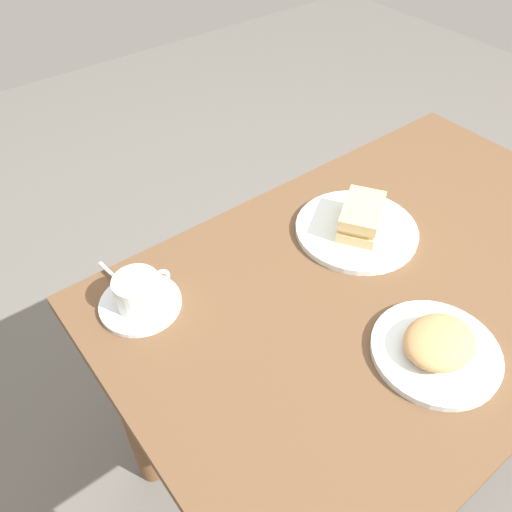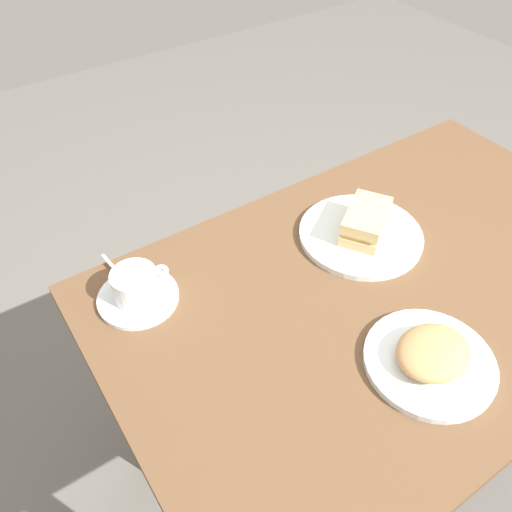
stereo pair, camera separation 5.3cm
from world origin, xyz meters
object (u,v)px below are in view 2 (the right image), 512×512
object	(u,v)px
sandwich_front	(366,222)
dining_table	(382,323)
coffee_cup	(136,284)
side_plate	(429,362)
sandwich_plate	(361,235)
spoon	(118,272)
coffee_saucer	(138,297)

from	to	relation	value
sandwich_front	dining_table	bearing A→B (deg)	76.16
coffee_cup	side_plate	bearing A→B (deg)	130.25
sandwich_plate	spoon	distance (m)	0.53
coffee_cup	side_plate	size ratio (longest dim) A/B	0.51
sandwich_front	coffee_saucer	xyz separation A→B (m)	(0.49, -0.11, -0.04)
sandwich_plate	spoon	size ratio (longest dim) A/B	2.75
side_plate	coffee_cup	bearing A→B (deg)	-49.75
dining_table	sandwich_front	size ratio (longest dim) A/B	7.60
sandwich_plate	sandwich_front	size ratio (longest dim) A/B	1.73
sandwich_front	sandwich_plate	bearing A→B (deg)	-23.32
sandwich_plate	coffee_cup	size ratio (longest dim) A/B	2.33
coffee_saucer	sandwich_plate	bearing A→B (deg)	167.61
dining_table	sandwich_plate	distance (m)	0.20
coffee_saucer	spoon	world-z (taller)	spoon
coffee_cup	side_plate	xyz separation A→B (m)	(-0.36, 0.42, -0.04)
dining_table	sandwich_plate	bearing A→B (deg)	-101.20
spoon	side_plate	distance (m)	0.62
sandwich_plate	side_plate	world-z (taller)	same
sandwich_front	spoon	distance (m)	0.53
coffee_saucer	sandwich_front	bearing A→B (deg)	167.47
coffee_saucer	spoon	xyz separation A→B (m)	(0.01, -0.08, 0.01)
sandwich_plate	coffee_cup	world-z (taller)	coffee_cup
sandwich_front	side_plate	bearing A→B (deg)	67.36
sandwich_plate	sandwich_front	distance (m)	0.04
sandwich_plate	spoon	xyz separation A→B (m)	(0.49, -0.19, 0.01)
sandwich_plate	coffee_saucer	bearing A→B (deg)	-12.39
sandwich_plate	spoon	bearing A→B (deg)	-20.63
dining_table	sandwich_front	world-z (taller)	sandwich_front
spoon	sandwich_front	bearing A→B (deg)	159.33
coffee_saucer	side_plate	world-z (taller)	side_plate
side_plate	dining_table	bearing A→B (deg)	-118.32
dining_table	spoon	xyz separation A→B (m)	(0.47, -0.32, 0.16)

